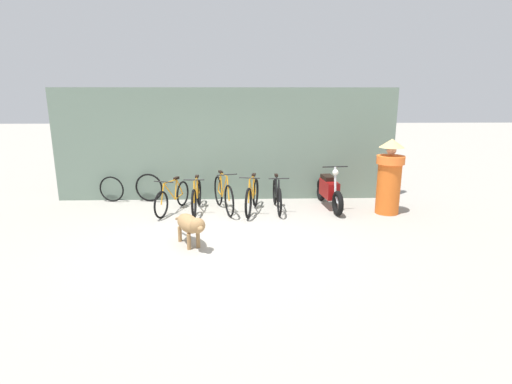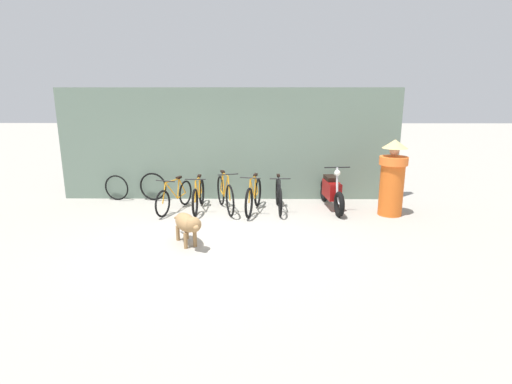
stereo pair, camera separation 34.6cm
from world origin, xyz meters
The scene contains 12 objects.
ground_plane centered at (0.00, 0.00, 0.00)m, with size 60.00×60.00×0.00m, color #9E998E.
shop_wall_back centered at (0.00, 3.00, 1.40)m, with size 8.54×0.20×2.80m.
bicycle_0 centered at (-1.20, 1.84, 0.33)m, with size 0.61×1.58×0.79m.
bicycle_1 centered at (-0.66, 1.90, 0.33)m, with size 0.46×1.62×0.82m.
bicycle_2 centered at (-0.03, 1.88, 0.38)m, with size 0.60×1.65×0.93m.
bicycle_3 centered at (0.63, 1.77, 0.36)m, with size 0.48×1.63×0.88m.
bicycle_4 centered at (1.21, 1.90, 0.34)m, with size 0.46×1.63×0.83m.
motorcycle centered at (2.46, 2.05, 0.41)m, with size 0.58×1.89×1.07m.
stray_dog centered at (-0.52, -0.34, 0.40)m, with size 0.72×1.16×0.62m.
person_in_robes centered at (3.69, 1.56, 0.86)m, with size 0.68×0.68×1.69m.
spare_tire_left centered at (-2.87, 2.75, 0.32)m, with size 0.64×0.16×0.65m.
spare_tire_right centered at (-1.94, 2.74, 0.36)m, with size 0.71×0.17×0.72m.
Camera 1 is at (0.43, -7.07, 2.65)m, focal length 28.00 mm.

